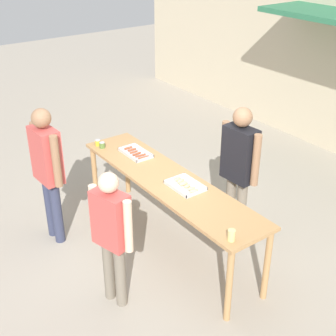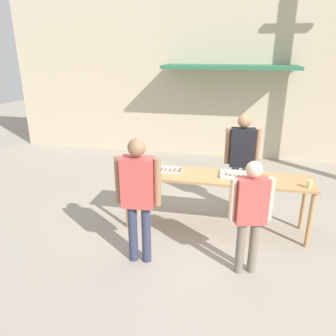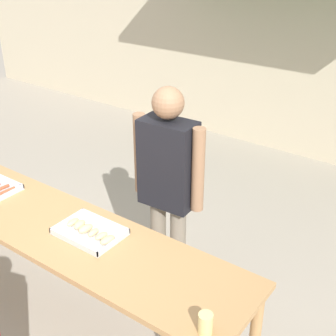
% 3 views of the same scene
% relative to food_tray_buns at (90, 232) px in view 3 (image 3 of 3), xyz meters
% --- Properties ---
extents(ground_plane, '(24.00, 24.00, 0.00)m').
position_rel_food_tray_buns_xyz_m(ground_plane, '(-0.27, -0.05, -0.96)').
color(ground_plane, '#A39989').
extents(serving_table, '(2.93, 0.67, 0.94)m').
position_rel_food_tray_buns_xyz_m(serving_table, '(-0.27, -0.05, -0.13)').
color(serving_table, tan).
rests_on(serving_table, ground).
extents(food_tray_buns, '(0.43, 0.31, 0.06)m').
position_rel_food_tray_buns_xyz_m(food_tray_buns, '(0.00, 0.00, 0.00)').
color(food_tray_buns, silver).
rests_on(food_tray_buns, serving_table).
extents(beer_cup, '(0.08, 0.08, 0.12)m').
position_rel_food_tray_buns_xyz_m(beer_cup, '(1.06, -0.27, 0.04)').
color(beer_cup, '#DBC67A').
rests_on(beer_cup, serving_table).
extents(person_server_behind_table, '(0.60, 0.25, 1.78)m').
position_rel_food_tray_buns_xyz_m(person_server_behind_table, '(0.11, 0.73, 0.11)').
color(person_server_behind_table, '#756B5B').
rests_on(person_server_behind_table, ground).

